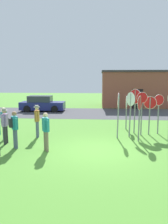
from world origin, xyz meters
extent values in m
plane|color=#518E33|center=(0.00, 0.00, 0.00)|extent=(80.00, 80.00, 0.00)
cube|color=#424247|center=(0.00, 10.58, 0.00)|extent=(60.00, 6.40, 0.01)
cube|color=brown|center=(4.17, 16.33, 1.95)|extent=(7.43, 4.82, 3.89)
cube|color=#383333|center=(4.17, 16.33, 3.99)|extent=(7.63, 5.02, 0.20)
cube|color=black|center=(4.17, 13.90, 1.05)|extent=(1.10, 0.08, 2.10)
cube|color=navy|center=(-5.50, 11.61, 0.53)|extent=(4.34, 1.90, 0.76)
cube|color=#2D333D|center=(-5.75, 11.61, 1.21)|extent=(2.27, 1.58, 0.60)
cylinder|color=black|center=(-4.19, 12.54, 0.32)|extent=(0.64, 0.23, 0.64)
cylinder|color=black|center=(-4.15, 10.74, 0.32)|extent=(0.64, 0.23, 0.64)
cylinder|color=black|center=(-6.85, 12.48, 0.32)|extent=(0.64, 0.23, 0.64)
cylinder|color=black|center=(-6.81, 10.68, 0.32)|extent=(0.64, 0.23, 0.64)
cylinder|color=slate|center=(2.13, 3.25, 1.25)|extent=(0.10, 0.10, 2.49)
cylinder|color=white|center=(2.13, 3.25, 2.14)|extent=(0.56, 0.66, 0.86)
cylinder|color=red|center=(2.12, 3.24, 2.14)|extent=(0.52, 0.62, 0.79)
cylinder|color=slate|center=(2.44, 2.87, 1.18)|extent=(0.09, 0.13, 2.36)
cylinder|color=white|center=(2.44, 2.87, 2.10)|extent=(0.62, 0.15, 0.62)
cylinder|color=red|center=(2.44, 2.86, 2.10)|extent=(0.57, 0.14, 0.58)
cylinder|color=slate|center=(1.09, 2.18, 1.17)|extent=(0.12, 0.09, 2.35)
cylinder|color=white|center=(1.09, 2.18, 2.02)|extent=(0.18, 0.77, 0.78)
cylinder|color=red|center=(1.08, 2.18, 2.02)|extent=(0.17, 0.71, 0.72)
cylinder|color=slate|center=(1.78, 4.24, 1.02)|extent=(0.11, 0.09, 2.04)
cylinder|color=white|center=(1.78, 4.24, 1.70)|extent=(0.21, 0.79, 0.81)
cylinder|color=red|center=(1.77, 4.24, 1.70)|extent=(0.20, 0.74, 0.75)
cylinder|color=slate|center=(3.46, 3.26, 1.10)|extent=(0.11, 0.15, 2.21)
cylinder|color=white|center=(3.46, 3.26, 1.94)|extent=(0.61, 0.22, 0.63)
cylinder|color=red|center=(3.47, 3.25, 1.94)|extent=(0.57, 0.21, 0.58)
cylinder|color=slate|center=(2.91, 3.01, 1.06)|extent=(0.08, 0.08, 2.11)
cylinder|color=white|center=(2.91, 3.01, 1.81)|extent=(0.71, 0.15, 0.72)
cylinder|color=red|center=(2.91, 3.00, 1.81)|extent=(0.65, 0.14, 0.66)
cylinder|color=slate|center=(2.09, 1.64, 1.12)|extent=(0.09, 0.09, 2.24)
cylinder|color=white|center=(2.09, 1.64, 1.94)|extent=(0.34, 0.65, 0.72)
cylinder|color=red|center=(2.10, 1.64, 1.94)|extent=(0.32, 0.60, 0.67)
cylinder|color=slate|center=(1.76, 2.46, 1.18)|extent=(0.13, 0.11, 2.36)
cylinder|color=white|center=(1.76, 2.46, 2.06)|extent=(0.36, 0.66, 0.73)
cylinder|color=red|center=(1.77, 2.47, 2.06)|extent=(0.33, 0.62, 0.68)
cylinder|color=#2D2D33|center=(-4.42, 0.85, 0.44)|extent=(0.14, 0.14, 0.88)
cylinder|color=#2D2D33|center=(-4.41, 0.63, 0.44)|extent=(0.14, 0.14, 0.88)
cube|color=#9E7AB2|center=(-4.42, 0.74, 1.17)|extent=(0.25, 0.38, 0.58)
cylinder|color=#9E7AB2|center=(-4.44, 0.98, 1.15)|extent=(0.09, 0.09, 0.52)
cylinder|color=#9E7AB2|center=(-4.40, 0.50, 1.15)|extent=(0.09, 0.09, 0.52)
sphere|color=tan|center=(-4.42, 0.74, 1.58)|extent=(0.21, 0.21, 0.21)
cylinder|color=gray|center=(-4.42, 0.74, 1.64)|extent=(0.31, 0.31, 0.02)
cylinder|color=gray|center=(-4.42, 0.74, 1.69)|extent=(0.19, 0.19, 0.09)
cylinder|color=#4C5670|center=(-3.24, 2.13, 0.44)|extent=(0.14, 0.14, 0.88)
cylinder|color=#4C5670|center=(-3.21, 1.92, 0.44)|extent=(0.14, 0.14, 0.88)
cube|color=#B27533|center=(-3.22, 2.03, 1.17)|extent=(0.27, 0.39, 0.58)
cylinder|color=#B27533|center=(-3.26, 2.26, 1.15)|extent=(0.09, 0.09, 0.52)
cylinder|color=#B27533|center=(-3.19, 1.79, 1.15)|extent=(0.09, 0.09, 0.52)
sphere|color=beige|center=(-3.22, 2.03, 1.58)|extent=(0.21, 0.21, 0.21)
cylinder|color=gray|center=(-3.22, 2.03, 1.64)|extent=(0.32, 0.32, 0.02)
cylinder|color=gray|center=(-3.22, 2.03, 1.69)|extent=(0.19, 0.19, 0.09)
cylinder|color=#4C5670|center=(-4.80, 1.55, 0.44)|extent=(0.14, 0.14, 0.88)
cylinder|color=#4C5670|center=(-4.76, 1.33, 0.44)|extent=(0.14, 0.14, 0.88)
cube|color=teal|center=(-4.78, 1.44, 1.17)|extent=(0.27, 0.39, 0.58)
cylinder|color=teal|center=(-4.81, 1.68, 1.15)|extent=(0.09, 0.09, 0.52)
cylinder|color=teal|center=(-4.75, 1.20, 1.15)|extent=(0.09, 0.09, 0.52)
sphere|color=beige|center=(-4.78, 1.44, 1.58)|extent=(0.21, 0.21, 0.21)
cylinder|color=#4C5670|center=(-3.74, 0.21, 0.44)|extent=(0.14, 0.14, 0.88)
cylinder|color=#4C5670|center=(-3.61, 0.03, 0.44)|extent=(0.14, 0.14, 0.88)
cube|color=teal|center=(-3.68, 0.12, 1.17)|extent=(0.39, 0.42, 0.58)
cylinder|color=teal|center=(-3.82, 0.32, 1.15)|extent=(0.09, 0.09, 0.52)
cylinder|color=teal|center=(-3.54, -0.07, 1.15)|extent=(0.09, 0.09, 0.52)
sphere|color=#9E7051|center=(-3.68, 0.12, 1.58)|extent=(0.21, 0.21, 0.21)
cube|color=#232328|center=(-3.82, 0.02, 1.19)|extent=(0.27, 0.29, 0.40)
cylinder|color=#7A6B56|center=(-2.25, -0.05, 0.44)|extent=(0.14, 0.14, 0.88)
cylinder|color=#7A6B56|center=(-2.14, -0.24, 0.44)|extent=(0.14, 0.14, 0.88)
cube|color=teal|center=(-2.20, -0.15, 1.17)|extent=(0.38, 0.42, 0.58)
cylinder|color=teal|center=(-2.32, 0.06, 1.15)|extent=(0.09, 0.09, 0.52)
cylinder|color=teal|center=(-2.07, -0.35, 1.15)|extent=(0.09, 0.09, 0.52)
sphere|color=beige|center=(-2.20, -0.15, 1.58)|extent=(0.21, 0.21, 0.21)
camera|label=1|loc=(0.08, -8.86, 3.08)|focal=33.79mm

